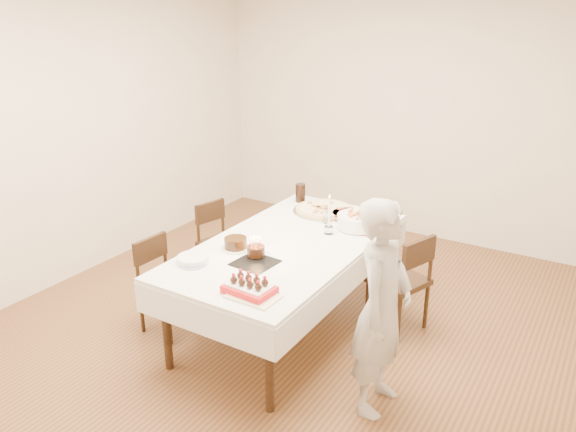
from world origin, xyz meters
The scene contains 22 objects.
floor centered at (0.00, 0.00, 0.00)m, with size 5.00×5.00×0.00m, color #55301D.
wall_back centered at (0.00, 2.50, 1.35)m, with size 4.50×0.04×2.70m, color beige.
wall_left centered at (-2.25, 0.00, 1.35)m, with size 0.04×5.00×2.70m, color beige.
dining_table centered at (0.02, 0.00, 0.38)m, with size 1.14×2.14×0.75m, color silver.
chair_right_savory centered at (0.78, 0.47, 0.42)m, with size 0.43×0.43×0.84m, color #321F10, non-canonical shape.
chair_left_savory centered at (-0.94, 0.37, 0.38)m, with size 0.39×0.39×0.77m, color #321F10, non-canonical shape.
chair_left_dessert centered at (-0.77, -0.54, 0.39)m, with size 0.40×0.40×0.78m, color #321F10, non-canonical shape.
person centered at (1.02, -0.51, 0.72)m, with size 0.52×0.34×1.44m, color #B4AFA9.
pizza_white centered at (-0.07, 0.77, 0.77)m, with size 0.57×0.57×0.04m, color beige.
pizza_pepperoni centered at (0.17, 0.75, 0.77)m, with size 0.33×0.33×0.04m, color red.
red_placemat centered at (0.42, 0.55, 0.75)m, with size 0.25×0.25×0.01m, color #B21E1E.
pasta_bowl centered at (0.36, 0.56, 0.81)m, with size 0.34×0.34×0.11m, color white.
taper_candle centered at (0.21, 0.33, 0.92)m, with size 0.07×0.07×0.34m, color white.
shaker_pair centered at (0.07, 0.52, 0.80)m, with size 0.09×0.09×0.10m, color white, non-canonical shape.
cola_glass centered at (-0.39, 0.90, 0.84)m, with size 0.09×0.09×0.17m, color black.
layer_cake centered at (-0.26, -0.31, 0.80)m, with size 0.22×0.22×0.09m, color black.
cake_board centered at (0.01, -0.44, 0.75)m, with size 0.29×0.29×0.01m, color black.
birthday_cake centered at (-0.04, -0.35, 0.83)m, with size 0.13×0.13×0.14m, color #3B2010.
strawberry_box centered at (0.24, -0.83, 0.79)m, with size 0.32×0.21×0.08m, color red, non-canonical shape.
box_lid centered at (0.29, -0.86, 0.75)m, with size 0.32×0.21×0.03m, color beige.
plate_stack centered at (-0.38, -0.66, 0.77)m, with size 0.23×0.23×0.05m, color white.
china_plate centered at (-0.35, -0.69, 0.75)m, with size 0.20×0.20×0.01m, color white.
Camera 1 is at (2.13, -3.43, 2.49)m, focal length 35.00 mm.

